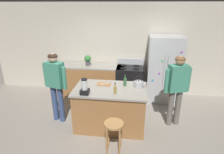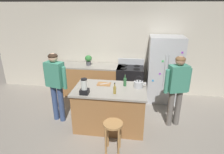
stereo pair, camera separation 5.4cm
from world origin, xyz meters
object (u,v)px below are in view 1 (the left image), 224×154
bottle_olive_oil (125,82)px  tea_kettle (139,84)px  cutting_board (104,84)px  bottle_cooking_sauce (83,86)px  person_by_sink_right (177,85)px  stove_range (129,82)px  bottle_vinegar (115,90)px  bar_stool (114,129)px  potted_plant (88,60)px  kitchen_island (110,107)px  refrigerator (164,69)px  person_by_island_left (55,82)px  chef_knife (105,84)px  blender_appliance (85,88)px

bottle_olive_oil → tea_kettle: bottle_olive_oil is taller
cutting_board → bottle_cooking_sauce: bearing=-143.8°
person_by_sink_right → tea_kettle: (-0.83, -0.10, 0.02)m
stove_range → bottle_olive_oil: 1.45m
bottle_vinegar → bottle_olive_oil: bearing=67.2°
stove_range → person_by_sink_right: person_by_sink_right is taller
bar_stool → potted_plant: potted_plant is taller
potted_plant → kitchen_island: bearing=-60.4°
potted_plant → bottle_vinegar: size_ratio=1.27×
refrigerator → person_by_island_left: size_ratio=1.11×
bottle_cooking_sauce → chef_knife: (0.42, 0.29, -0.06)m
bottle_olive_oil → cutting_board: 0.48m
bar_stool → cutting_board: cutting_board is taller
potted_plant → blender_appliance: 1.92m
potted_plant → tea_kettle: 2.05m
person_by_island_left → blender_appliance: bearing=-26.4°
stove_range → person_by_sink_right: 1.75m
refrigerator → potted_plant: 2.19m
bar_stool → blender_appliance: 1.00m
stove_range → person_by_island_left: size_ratio=0.67×
person_by_island_left → blender_appliance: person_by_island_left is taller
bottle_cooking_sauce → cutting_board: (0.40, 0.29, -0.07)m
person_by_island_left → kitchen_island: bearing=-2.8°
person_by_sink_right → chef_knife: (-1.58, -0.05, -0.03)m
refrigerator → potted_plant: refrigerator is taller
potted_plant → tea_kettle: (1.49, -1.41, -0.09)m
refrigerator → cutting_board: 1.97m
refrigerator → cutting_board: (-1.48, -1.30, 0.02)m
person_by_sink_right → bar_stool: size_ratio=2.59×
refrigerator → bar_stool: (-1.13, -2.32, -0.43)m
bottle_vinegar → bottle_cooking_sauce: bottle_vinegar is taller
cutting_board → person_by_island_left: bearing=-172.9°
blender_appliance → tea_kettle: size_ratio=1.20×
bottle_olive_oil → bottle_cooking_sauce: bearing=-162.3°
bottle_vinegar → tea_kettle: size_ratio=0.86×
refrigerator → stove_range: size_ratio=1.65×
blender_appliance → chef_knife: blender_appliance is taller
kitchen_island → bottle_vinegar: bottle_vinegar is taller
bottle_cooking_sauce → chef_knife: size_ratio=0.98×
bottle_vinegar → potted_plant: bearing=119.5°
stove_range → bottle_olive_oil: size_ratio=4.05×
bottle_olive_oil → stove_range: bearing=87.6°
bar_stool → chef_knife: (-0.33, 1.02, 0.46)m
chef_knife → bar_stool: bearing=-101.2°
stove_range → person_by_island_left: bearing=-137.8°
bar_stool → bottle_vinegar: bottle_vinegar is taller
potted_plant → bottle_vinegar: (1.01, -1.78, -0.09)m
bar_stool → potted_plant: bearing=114.1°
chef_knife → person_by_sink_right: bearing=-27.3°
stove_range → bottle_vinegar: bearing=-97.5°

